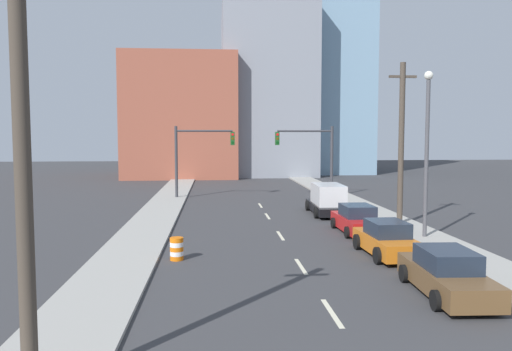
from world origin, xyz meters
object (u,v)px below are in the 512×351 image
Objects in this scene: box_truck_black at (328,200)px; traffic_signal_right at (315,151)px; traffic_signal_left at (194,151)px; utility_pole_right_mid at (401,143)px; sedan_red at (357,220)px; traffic_barrel at (177,249)px; sedan_brown at (447,274)px; sedan_orange at (387,240)px; street_lamp at (427,143)px; utility_pole_left_near at (22,155)px.

traffic_signal_right is at bearing 85.22° from box_truck_black.
traffic_signal_left is 18.56m from utility_pole_right_mid.
utility_pole_right_mid is 5.52m from sedan_red.
sedan_brown reaches higher than traffic_barrel.
sedan_orange reaches higher than sedan_red.
street_lamp is at bearing 15.30° from traffic_barrel.
utility_pole_left_near is at bearing -114.87° from box_truck_black.
box_truck_black is (-0.15, 6.35, 0.28)m from sedan_red.
traffic_signal_right reaches higher than sedan_red.
traffic_signal_left is 0.64× the size of utility_pole_right_mid.
utility_pole_right_mid is at bearing 31.89° from sedan_red.
sedan_brown is at bearing -70.76° from traffic_signal_left.
box_truck_black is (-1.01, -9.41, -3.00)m from traffic_signal_right.
sedan_brown is (-3.20, -12.56, -4.11)m from utility_pole_right_mid.
utility_pole_left_near is 11.92m from traffic_barrel.
utility_pole_right_mid is 3.88m from street_lamp.
box_truck_black is at bearing -45.77° from traffic_signal_left.
utility_pole_left_near is at bearing -128.33° from utility_pole_right_mid.
utility_pole_right_mid is (12.40, -13.78, 0.84)m from traffic_signal_left.
traffic_barrel is at bearing -164.70° from street_lamp.
traffic_signal_left is 18.59m from sedan_red.
sedan_brown is 0.87× the size of box_truck_black.
sedan_red is at bearing 147.01° from street_lamp.
sedan_brown is at bearing -88.51° from box_truck_black.
sedan_brown is 1.10× the size of sedan_orange.
sedan_orange is (11.03, 10.93, -4.10)m from utility_pole_left_near.
street_lamp is (14.15, 14.24, 0.05)m from utility_pole_left_near.
traffic_signal_right is at bearing 64.35° from traffic_barrel.
utility_pole_right_mid is at bearing 87.47° from street_lamp.
utility_pole_left_near is 20.08m from sedan_red.
sedan_orange is (9.11, -20.96, -3.26)m from traffic_signal_left.
traffic_barrel is 10.58m from sedan_red.
traffic_signal_left is 28.09m from sedan_brown.
traffic_signal_left is 1.38× the size of sedan_orange.
sedan_orange is 5.21m from sedan_red.
sedan_brown is (11.11, 5.55, -4.12)m from utility_pole_left_near.
traffic_signal_left is at bearing 90.29° from traffic_barrel.
box_truck_black reaches higher than sedan_orange.
traffic_signal_right is 0.64× the size of utility_pole_left_near.
street_lamp is at bearing 45.18° from utility_pole_left_near.
utility_pole_right_mid is at bearing -80.83° from traffic_signal_right.
traffic_signal_left is 6.34× the size of traffic_barrel.
box_truck_black is (9.16, -9.41, -3.00)m from traffic_signal_left.
traffic_signal_right is 26.56m from sedan_brown.
traffic_barrel is at bearing 178.44° from sedan_orange.
utility_pole_right_mid reaches higher than street_lamp.
traffic_barrel is at bearing 152.40° from sedan_brown.
utility_pole_left_near is 20.07m from street_lamp.
sedan_orange is (-1.07, -20.96, -3.26)m from traffic_signal_right.
traffic_barrel is 10.56m from sedan_brown.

